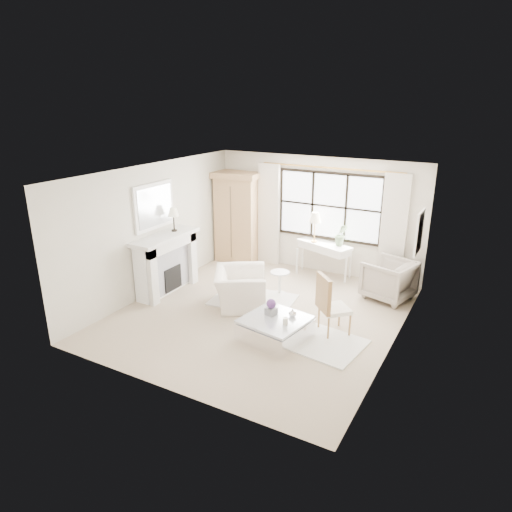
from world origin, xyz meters
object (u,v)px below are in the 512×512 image
object	(u,v)px
console_table	(323,260)
club_armchair	(240,288)
armoire	(237,217)
coffee_table	(275,329)

from	to	relation	value
console_table	club_armchair	bearing A→B (deg)	-91.74
armoire	club_armchair	bearing A→B (deg)	-63.88
console_table	coffee_table	size ratio (longest dim) A/B	1.20
console_table	club_armchair	xyz separation A→B (m)	(-0.87, -2.28, -0.04)
console_table	coffee_table	xyz separation A→B (m)	(0.34, -3.14, -0.22)
armoire	coffee_table	bearing A→B (deg)	-55.98
armoire	coffee_table	world-z (taller)	armoire
console_table	coffee_table	distance (m)	3.17
coffee_table	armoire	bearing A→B (deg)	139.62
armoire	club_armchair	distance (m)	2.80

